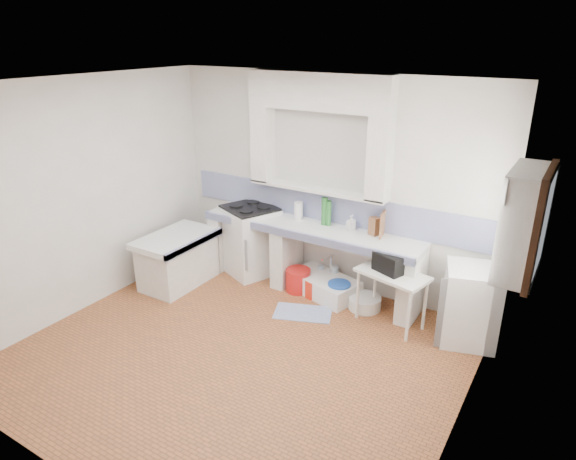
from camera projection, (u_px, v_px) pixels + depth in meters
The scene contains 36 objects.
floor at pixel (240, 354), 5.43m from camera, with size 4.50×4.50×0.00m, color #98542D.
ceiling at pixel (228, 85), 4.41m from camera, with size 4.50×4.50×0.00m, color white.
wall_back at pixel (328, 184), 6.51m from camera, with size 4.50×4.50×0.00m, color white.
wall_front at pixel (51, 329), 3.33m from camera, with size 4.50×4.50×0.00m, color white.
wall_left at pixel (84, 197), 6.02m from camera, with size 4.50×4.50×0.00m, color white.
wall_right at pixel (471, 291), 3.82m from camera, with size 4.50×4.50×0.00m, color white.
alcove_mass at pixel (319, 91), 6.03m from camera, with size 1.90×0.25×0.45m, color white.
window_frame at pixel (524, 223), 4.62m from camera, with size 0.35×0.86×1.06m, color #391F12.
lace_valance at pixel (514, 181), 4.55m from camera, with size 0.01×0.84×0.24m, color white.
counter_slab at pixel (310, 229), 6.52m from camera, with size 3.00×0.60×0.08m, color white.
counter_lip at pixel (299, 236), 6.29m from camera, with size 3.00×0.04×0.10m, color navy.
counter_pier_left at pixel (226, 239), 7.36m from camera, with size 0.20×0.55×0.82m, color white.
counter_pier_mid at pixel (287, 255), 6.85m from camera, with size 0.20×0.55×0.82m, color white.
counter_pier_right at pixel (412, 286), 6.00m from camera, with size 0.20×0.55×0.82m, color white.
peninsula_top at pixel (176, 239), 6.73m from camera, with size 0.70×1.10×0.08m, color white.
peninsula_base at pixel (178, 262), 6.86m from camera, with size 0.60×1.00×0.62m, color white.
peninsula_lip at pixel (195, 244), 6.57m from camera, with size 0.04×1.10×0.10m, color navy.
backsplash at pixel (327, 207), 6.60m from camera, with size 4.27×0.03×0.40m, color navy.
stove at pixel (251, 241), 7.14m from camera, with size 0.67×0.65×0.96m, color white.
sink at pixel (324, 286), 6.64m from camera, with size 0.92×0.50×0.22m, color white.
side_table at pixel (391, 299), 5.88m from camera, with size 0.80×0.44×0.04m, color white.
fridge at pixel (470, 305), 5.52m from camera, with size 0.57×0.57×0.88m, color white.
bucket_red at pixel (298, 280), 6.71m from camera, with size 0.33×0.33×0.31m, color red.
bucket_orange at pixel (315, 288), 6.58m from camera, with size 0.26×0.26×0.24m, color red.
bucket_blue at pixel (339, 293), 6.41m from camera, with size 0.29×0.29×0.27m, color #1C4EB6.
basin_white at pixel (365, 303), 6.30m from camera, with size 0.41×0.41×0.16m, color white.
water_bottle_a at pixel (321, 276), 6.84m from camera, with size 0.08×0.08×0.30m, color silver.
water_bottle_b at pixel (335, 278), 6.73m from camera, with size 0.09×0.09×0.34m, color silver.
black_bag at pixel (389, 263), 5.75m from camera, with size 0.35×0.20×0.22m, color black.
green_bottle_a at pixel (324, 211), 6.49m from camera, with size 0.08×0.08×0.36m, color #286F2D.
green_bottle_b at pixel (328, 213), 6.47m from camera, with size 0.07×0.07×0.33m, color #286F2D.
knife_block at pixel (374, 226), 6.18m from camera, with size 0.11×0.09×0.23m, color #92613A.
cutting_board at pixel (382, 224), 6.11m from camera, with size 0.02×0.23×0.31m, color #92613A.
paper_towel at pixel (298, 211), 6.70m from camera, with size 0.12×0.12×0.24m, color white.
soap_bottle at pixel (351, 223), 6.34m from camera, with size 0.09×0.09×0.20m, color white.
rug at pixel (303, 313), 6.21m from camera, with size 0.70×0.40×0.01m, color #36478D.
Camera 1 is at (2.84, -3.62, 3.23)m, focal length 31.42 mm.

